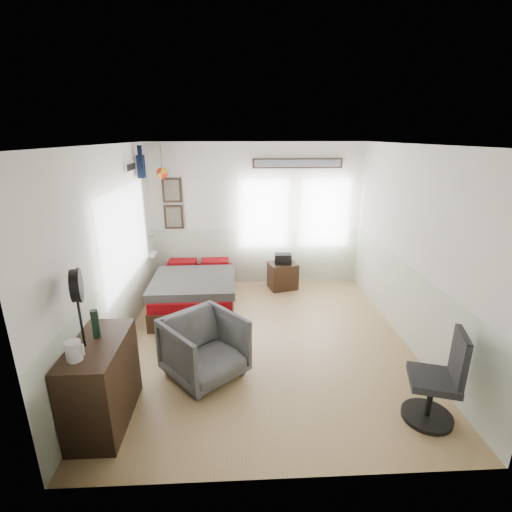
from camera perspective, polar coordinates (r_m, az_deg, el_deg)
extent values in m
cube|color=#A18353|center=(5.46, 1.29, -12.92)|extent=(4.00, 4.50, 0.01)
cube|color=silver|center=(7.07, 0.05, 6.22)|extent=(4.00, 0.02, 2.70)
cube|color=silver|center=(2.84, 4.85, -12.83)|extent=(4.00, 0.02, 2.70)
cube|color=silver|center=(5.15, -21.36, 0.40)|extent=(0.02, 4.50, 2.70)
cube|color=silver|center=(5.42, 22.98, 1.05)|extent=(0.02, 4.50, 2.70)
cube|color=white|center=(4.68, 1.54, 16.78)|extent=(4.00, 4.50, 0.02)
cube|color=beige|center=(7.27, 0.05, 0.02)|extent=(4.00, 0.01, 1.10)
cube|color=beige|center=(5.43, -20.31, -7.66)|extent=(0.01, 4.50, 1.10)
cube|color=beige|center=(5.69, 21.92, -6.68)|extent=(0.01, 4.50, 1.10)
cube|color=silver|center=(5.62, -19.41, 3.08)|extent=(0.03, 2.20, 1.35)
cube|color=silver|center=(7.03, 1.30, 6.56)|extent=(0.95, 0.03, 1.30)
cube|color=silver|center=(7.21, 10.51, 6.54)|extent=(0.95, 0.03, 1.30)
cube|color=black|center=(7.13, -12.54, 5.88)|extent=(0.35, 0.03, 0.45)
cube|color=black|center=(7.05, -12.82, 9.85)|extent=(0.35, 0.03, 0.45)
cube|color=#7F7259|center=(7.12, -12.56, 5.85)|extent=(0.27, 0.01, 0.37)
cube|color=#7F7259|center=(7.03, -12.84, 9.83)|extent=(0.27, 0.01, 0.37)
cube|color=black|center=(6.98, 6.41, 13.99)|extent=(1.65, 0.03, 0.18)
cube|color=gray|center=(6.97, 6.43, 13.98)|extent=(1.58, 0.01, 0.13)
cube|color=white|center=(6.05, -18.80, 12.84)|extent=(0.02, 0.48, 0.14)
sphere|color=red|center=(6.77, -14.24, 12.25)|extent=(0.20, 0.20, 0.20)
cube|color=#331F13|center=(6.48, -9.21, -6.40)|extent=(1.30, 1.85, 0.29)
cube|color=#990515|center=(6.39, -9.31, -4.52)|extent=(1.26, 1.81, 0.17)
cube|color=#3C3B39|center=(6.14, -9.57, -3.98)|extent=(1.36, 1.30, 0.13)
cube|color=#990515|center=(7.06, -11.20, -1.14)|extent=(0.51, 0.32, 0.13)
cube|color=#990515|center=(6.99, -6.27, -1.07)|extent=(0.51, 0.32, 0.13)
cube|color=#331F13|center=(4.21, -22.60, -17.52)|extent=(0.48, 1.00, 0.90)
imported|color=#59595C|center=(4.61, -7.94, -13.78)|extent=(1.18, 1.18, 0.77)
cube|color=#331F13|center=(7.10, 4.12, -3.04)|extent=(0.59, 0.51, 0.50)
cylinder|color=black|center=(4.56, 24.78, -21.46)|extent=(0.51, 0.51, 0.05)
cylinder|color=black|center=(4.43, 25.18, -19.23)|extent=(0.06, 0.06, 0.39)
cube|color=#313034|center=(4.30, 25.59, -16.81)|extent=(0.56, 0.56, 0.08)
cube|color=#313034|center=(4.20, 28.83, -13.48)|extent=(0.18, 0.41, 0.51)
cylinder|color=silver|center=(3.74, -26.26, -12.97)|extent=(0.14, 0.14, 0.18)
cube|color=silver|center=(3.71, -25.07, -12.94)|extent=(0.02, 0.02, 0.11)
cylinder|color=black|center=(4.01, -23.48, -9.58)|extent=(0.07, 0.07, 0.29)
cylinder|color=black|center=(3.84, -25.42, -8.55)|extent=(0.02, 0.02, 0.60)
cylinder|color=black|center=(3.71, -26.08, -4.11)|extent=(0.14, 0.31, 0.30)
cylinder|color=black|center=(3.70, -25.51, -4.12)|extent=(0.11, 0.31, 0.32)
cube|color=black|center=(6.98, 4.19, -0.41)|extent=(0.33, 0.23, 0.18)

